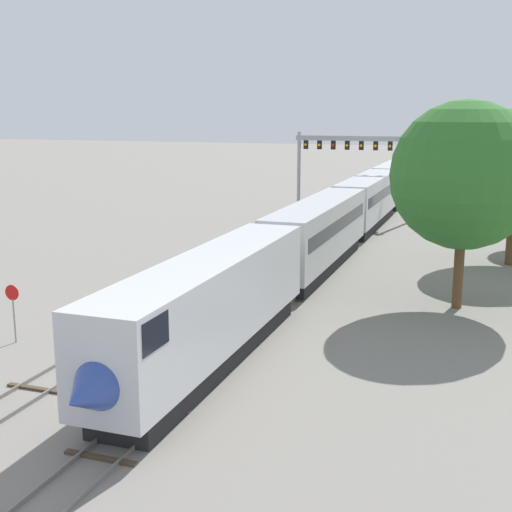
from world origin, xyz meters
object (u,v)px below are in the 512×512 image
object	(u,v)px
stop_sign	(13,305)
trackside_tree_left	(465,176)
passenger_train	(348,213)
signal_gantry	(354,155)

from	to	relation	value
stop_sign	trackside_tree_left	world-z (taller)	trackside_tree_left
passenger_train	trackside_tree_left	world-z (taller)	trackside_tree_left
stop_sign	signal_gantry	bearing A→B (deg)	79.77
stop_sign	trackside_tree_left	xyz separation A→B (m)	(19.79, 13.29, 5.64)
passenger_train	signal_gantry	bearing A→B (deg)	99.70
passenger_train	stop_sign	size ratio (longest dim) A/B	26.92
signal_gantry	trackside_tree_left	xyz separation A→B (m)	(12.04, -29.65, 0.96)
stop_sign	trackside_tree_left	bearing A→B (deg)	33.87
trackside_tree_left	passenger_train	bearing A→B (deg)	120.70
signal_gantry	passenger_train	bearing A→B (deg)	-80.30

